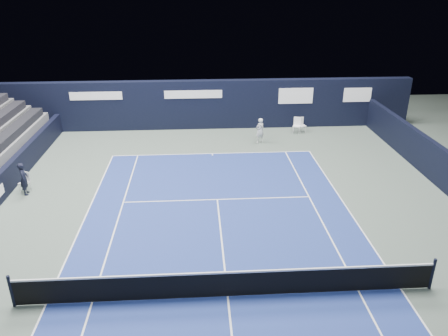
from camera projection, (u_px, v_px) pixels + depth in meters
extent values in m
plane|color=#4C5A50|center=(224.00, 258.00, 15.27)|extent=(48.00, 48.00, 0.00)
cube|color=navy|center=(228.00, 297.00, 13.44)|extent=(10.97, 23.77, 0.01)
cube|color=white|center=(302.00, 126.00, 27.47)|extent=(0.53, 0.52, 0.04)
cube|color=white|center=(301.00, 121.00, 27.53)|extent=(0.40, 0.18, 0.50)
cylinder|color=white|center=(303.00, 128.00, 27.77)|extent=(0.02, 0.02, 0.44)
cylinder|color=white|center=(298.00, 129.00, 27.63)|extent=(0.02, 0.02, 0.44)
cylinder|color=white|center=(306.00, 129.00, 27.49)|extent=(0.02, 0.02, 0.44)
cylinder|color=white|center=(301.00, 130.00, 27.35)|extent=(0.02, 0.02, 0.44)
cube|color=white|center=(301.00, 120.00, 27.51)|extent=(0.34, 0.19, 0.32)
cube|color=white|center=(297.00, 126.00, 27.31)|extent=(0.56, 0.55, 0.04)
cube|color=white|center=(297.00, 121.00, 27.37)|extent=(0.43, 0.18, 0.53)
cylinder|color=white|center=(300.00, 129.00, 27.51)|extent=(0.03, 0.03, 0.46)
cylinder|color=white|center=(294.00, 128.00, 27.61)|extent=(0.03, 0.03, 0.46)
cylinder|color=white|center=(299.00, 131.00, 27.19)|extent=(0.03, 0.03, 0.46)
cylinder|color=white|center=(293.00, 130.00, 27.29)|extent=(0.03, 0.03, 0.46)
cube|color=white|center=(24.00, 183.00, 19.88)|extent=(0.52, 0.51, 0.04)
cube|color=white|center=(26.00, 176.00, 19.94)|extent=(0.38, 0.18, 0.48)
cylinder|color=white|center=(31.00, 186.00, 20.06)|extent=(0.02, 0.02, 0.42)
cylinder|color=white|center=(25.00, 185.00, 20.16)|extent=(0.02, 0.02, 0.42)
cylinder|color=white|center=(26.00, 189.00, 19.78)|extent=(0.02, 0.02, 0.42)
cylinder|color=white|center=(20.00, 188.00, 19.88)|extent=(0.02, 0.02, 0.42)
imported|color=black|center=(24.00, 179.00, 19.50)|extent=(0.47, 0.62, 1.51)
cube|color=white|center=(212.00, 153.00, 24.29)|extent=(10.97, 0.06, 0.00)
cube|color=white|center=(401.00, 289.00, 13.76)|extent=(0.06, 23.77, 0.00)
cube|color=white|center=(46.00, 304.00, 13.11)|extent=(0.06, 23.77, 0.00)
cube|color=white|center=(358.00, 291.00, 13.68)|extent=(0.06, 23.77, 0.00)
cube|color=white|center=(92.00, 302.00, 13.19)|extent=(0.06, 23.77, 0.00)
cube|color=white|center=(217.00, 199.00, 19.28)|extent=(8.23, 0.06, 0.00)
cube|color=white|center=(228.00, 296.00, 13.44)|extent=(0.06, 12.80, 0.00)
cube|color=white|center=(212.00, 154.00, 24.16)|extent=(0.06, 0.30, 0.00)
cylinder|color=black|center=(432.00, 274.00, 13.59)|extent=(0.10, 0.10, 1.10)
cylinder|color=black|center=(11.00, 291.00, 12.84)|extent=(0.10, 0.10, 1.10)
cube|color=black|center=(228.00, 285.00, 13.26)|extent=(12.80, 0.03, 0.86)
cube|color=white|center=(228.00, 273.00, 13.07)|extent=(12.80, 0.05, 0.06)
cube|color=black|center=(209.00, 104.00, 27.89)|extent=(26.00, 0.60, 3.10)
cube|color=silver|center=(96.00, 96.00, 26.89)|extent=(3.20, 0.02, 0.50)
cube|color=silver|center=(193.00, 94.00, 27.24)|extent=(3.60, 0.02, 0.50)
cube|color=silver|center=(296.00, 96.00, 27.70)|extent=(2.20, 0.02, 1.00)
cube|color=silver|center=(357.00, 95.00, 27.94)|extent=(1.80, 0.02, 0.90)
imported|color=white|center=(260.00, 131.00, 25.63)|extent=(0.65, 0.56, 1.50)
cylinder|color=black|center=(258.00, 127.00, 25.23)|extent=(0.03, 0.29, 0.13)
torus|color=black|center=(259.00, 127.00, 24.96)|extent=(0.30, 0.13, 0.29)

